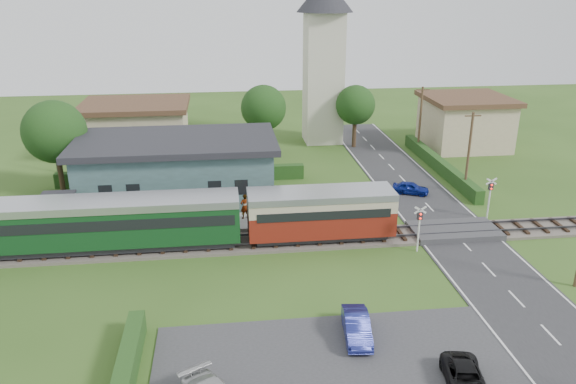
{
  "coord_description": "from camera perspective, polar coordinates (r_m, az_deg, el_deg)",
  "views": [
    {
      "loc": [
        -6.28,
        -33.01,
        16.98
      ],
      "look_at": [
        -1.8,
        4.0,
        2.99
      ],
      "focal_mm": 35.0,
      "sensor_mm": 36.0,
      "label": 1
    }
  ],
  "objects": [
    {
      "name": "ground",
      "position": [
        37.65,
        3.47,
        -6.28
      ],
      "size": [
        120.0,
        120.0,
        0.0
      ],
      "primitive_type": "plane",
      "color": "#2D4C19"
    },
    {
      "name": "railway_track",
      "position": [
        39.37,
        2.96,
        -4.83
      ],
      "size": [
        76.0,
        3.2,
        0.49
      ],
      "color": "#4C443D",
      "rests_on": "ground"
    },
    {
      "name": "road",
      "position": [
        40.52,
        17.59,
        -5.2
      ],
      "size": [
        6.0,
        70.0,
        0.05
      ],
      "primitive_type": "cube",
      "color": "#28282B",
      "rests_on": "ground"
    },
    {
      "name": "car_park",
      "position": [
        27.41,
        4.88,
        -17.69
      ],
      "size": [
        17.0,
        9.0,
        0.08
      ],
      "primitive_type": "cube",
      "color": "#333335",
      "rests_on": "ground"
    },
    {
      "name": "crossing_deck",
      "position": [
        42.09,
        16.54,
        -3.8
      ],
      "size": [
        6.2,
        3.4,
        0.45
      ],
      "primitive_type": "cube",
      "color": "#333335",
      "rests_on": "ground"
    },
    {
      "name": "platform",
      "position": [
        41.89,
        -11.43,
        -3.44
      ],
      "size": [
        30.0,
        3.0,
        0.45
      ],
      "primitive_type": "cube",
      "color": "gray",
      "rests_on": "ground"
    },
    {
      "name": "equipment_hut",
      "position": [
        42.77,
        -22.31,
        -1.91
      ],
      "size": [
        2.3,
        2.3,
        2.55
      ],
      "color": "beige",
      "rests_on": "platform"
    },
    {
      "name": "station_building",
      "position": [
        46.42,
        -11.16,
        2.24
      ],
      "size": [
        16.0,
        9.0,
        5.3
      ],
      "color": "slate",
      "rests_on": "ground"
    },
    {
      "name": "train",
      "position": [
        39.38,
        -21.49,
        -3.03
      ],
      "size": [
        43.2,
        2.9,
        3.4
      ],
      "color": "#232328",
      "rests_on": "ground"
    },
    {
      "name": "church_tower",
      "position": [
        62.41,
        3.67,
        14.31
      ],
      "size": [
        6.0,
        6.0,
        17.6
      ],
      "color": "beige",
      "rests_on": "ground"
    },
    {
      "name": "house_west",
      "position": [
        60.35,
        -15.1,
        6.26
      ],
      "size": [
        10.8,
        8.8,
        5.5
      ],
      "color": "tan",
      "rests_on": "ground"
    },
    {
      "name": "house_east",
      "position": [
        64.36,
        17.53,
        6.88
      ],
      "size": [
        8.8,
        8.8,
        5.5
      ],
      "color": "tan",
      "rests_on": "ground"
    },
    {
      "name": "hedge_carpark",
      "position": [
        27.06,
        -16.24,
        -17.65
      ],
      "size": [
        0.8,
        9.0,
        1.2
      ],
      "primitive_type": "cube",
      "color": "#193814",
      "rests_on": "ground"
    },
    {
      "name": "hedge_roadside",
      "position": [
        55.58,
        15.08,
        2.7
      ],
      "size": [
        0.8,
        18.0,
        1.2
      ],
      "primitive_type": "cube",
      "color": "#193814",
      "rests_on": "ground"
    },
    {
      "name": "hedge_station",
      "position": [
        51.32,
        -10.7,
        1.65
      ],
      "size": [
        22.0,
        0.8,
        1.3
      ],
      "primitive_type": "cube",
      "color": "#193814",
      "rests_on": "ground"
    },
    {
      "name": "tree_a",
      "position": [
        50.33,
        -22.63,
        5.65
      ],
      "size": [
        5.2,
        5.2,
        8.0
      ],
      "color": "#332316",
      "rests_on": "ground"
    },
    {
      "name": "tree_b",
      "position": [
        57.43,
        -2.5,
        8.53
      ],
      "size": [
        4.6,
        4.6,
        7.34
      ],
      "color": "#332316",
      "rests_on": "ground"
    },
    {
      "name": "tree_c",
      "position": [
        61.0,
        6.87,
        8.76
      ],
      "size": [
        4.2,
        4.2,
        6.78
      ],
      "color": "#332316",
      "rests_on": "ground"
    },
    {
      "name": "utility_pole_c",
      "position": [
        49.47,
        17.89,
        3.9
      ],
      "size": [
        1.4,
        0.22,
        7.0
      ],
      "color": "#473321",
      "rests_on": "ground"
    },
    {
      "name": "utility_pole_d",
      "position": [
        60.2,
        13.28,
        7.2
      ],
      "size": [
        1.4,
        0.22,
        7.0
      ],
      "color": "#473321",
      "rests_on": "ground"
    },
    {
      "name": "crossing_signal_near",
      "position": [
        38.0,
        13.21,
        -3.0
      ],
      "size": [
        0.84,
        0.28,
        3.28
      ],
      "color": "silver",
      "rests_on": "ground"
    },
    {
      "name": "crossing_signal_far",
      "position": [
        44.88,
        19.85,
        -0.01
      ],
      "size": [
        0.84,
        0.28,
        3.28
      ],
      "color": "silver",
      "rests_on": "ground"
    },
    {
      "name": "streetlamp_west",
      "position": [
        57.02,
        -22.75,
        4.8
      ],
      "size": [
        0.3,
        0.3,
        5.15
      ],
      "color": "#3F3F47",
      "rests_on": "ground"
    },
    {
      "name": "streetlamp_east",
      "position": [
        65.51,
        13.28,
        7.74
      ],
      "size": [
        0.3,
        0.3,
        5.15
      ],
      "color": "#3F3F47",
      "rests_on": "ground"
    },
    {
      "name": "car_on_road",
      "position": [
        48.77,
        12.35,
        0.41
      ],
      "size": [
        3.28,
        2.4,
        1.04
      ],
      "primitive_type": "imported",
      "rotation": [
        0.0,
        0.0,
        1.14
      ],
      "color": "navy",
      "rests_on": "road"
    },
    {
      "name": "car_park_blue",
      "position": [
        29.31,
        7.0,
        -13.42
      ],
      "size": [
        1.62,
        3.68,
        1.18
      ],
      "primitive_type": "imported",
      "rotation": [
        0.0,
        0.0,
        -0.11
      ],
      "color": "navy",
      "rests_on": "car_park"
    },
    {
      "name": "car_park_dark",
      "position": [
        27.17,
        17.6,
        -17.67
      ],
      "size": [
        2.27,
        3.85,
        1.01
      ],
      "primitive_type": "imported",
      "rotation": [
        0.0,
        0.0,
        -0.17
      ],
      "color": "black",
      "rests_on": "car_park"
    },
    {
      "name": "pedestrian_near",
      "position": [
        41.65,
        -4.42,
        -1.46
      ],
      "size": [
        0.81,
        0.68,
        1.9
      ],
      "primitive_type": "imported",
      "rotation": [
        0.0,
        0.0,
        3.52
      ],
      "color": "gray",
      "rests_on": "platform"
    },
    {
      "name": "pedestrian_far",
      "position": [
        42.4,
        -20.87,
        -2.41
      ],
      "size": [
        0.77,
        0.97,
        1.91
      ],
      "primitive_type": "imported",
      "rotation": [
        0.0,
        0.0,
        1.63
      ],
      "color": "gray",
      "rests_on": "platform"
    }
  ]
}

